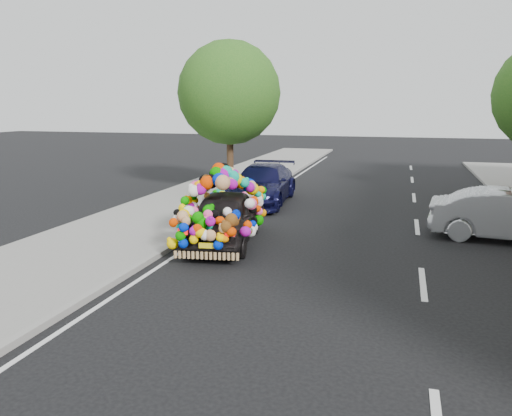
{
  "coord_description": "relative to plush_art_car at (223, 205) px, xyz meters",
  "views": [
    {
      "loc": [
        3.04,
        -10.09,
        3.51
      ],
      "look_at": [
        -0.05,
        0.49,
        1.25
      ],
      "focal_mm": 35.0,
      "sensor_mm": 36.0,
      "label": 1
    }
  ],
  "objects": [
    {
      "name": "navy_sedan",
      "position": [
        -0.5,
        5.55,
        -0.3
      ],
      "size": [
        2.19,
        4.89,
        1.39
      ],
      "primitive_type": "imported",
      "rotation": [
        0.0,
        0.0,
        0.05
      ],
      "color": "black",
      "rests_on": "ground"
    },
    {
      "name": "ground",
      "position": [
        1.3,
        -1.75,
        -1.0
      ],
      "size": [
        100.0,
        100.0,
        0.0
      ],
      "primitive_type": "plane",
      "color": "black",
      "rests_on": "ground"
    },
    {
      "name": "kerb",
      "position": [
        -1.05,
        -1.75,
        -0.94
      ],
      "size": [
        0.15,
        60.0,
        0.13
      ],
      "primitive_type": "cube",
      "color": "gray",
      "rests_on": "ground"
    },
    {
      "name": "silver_hatchback",
      "position": [
        7.21,
        2.31,
        -0.33
      ],
      "size": [
        4.23,
        1.85,
        1.35
      ],
      "primitive_type": "imported",
      "rotation": [
        0.0,
        0.0,
        1.47
      ],
      "color": "#A2A4A9",
      "rests_on": "ground"
    },
    {
      "name": "tree_near_sidewalk",
      "position": [
        -2.5,
        7.75,
        3.02
      ],
      "size": [
        4.2,
        4.2,
        6.13
      ],
      "color": "#332114",
      "rests_on": "ground"
    },
    {
      "name": "lane_markings",
      "position": [
        4.9,
        -1.75,
        -0.99
      ],
      "size": [
        6.0,
        50.0,
        0.01
      ],
      "primitive_type": null,
      "color": "silver",
      "rests_on": "ground"
    },
    {
      "name": "sidewalk",
      "position": [
        -3.0,
        -1.75,
        -0.94
      ],
      "size": [
        4.0,
        60.0,
        0.12
      ],
      "primitive_type": "cube",
      "color": "gray",
      "rests_on": "ground"
    },
    {
      "name": "plush_art_car",
      "position": [
        0.0,
        0.0,
        0.0
      ],
      "size": [
        2.54,
        4.33,
        1.97
      ],
      "rotation": [
        0.0,
        0.0,
        0.16
      ],
      "color": "black",
      "rests_on": "ground"
    }
  ]
}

